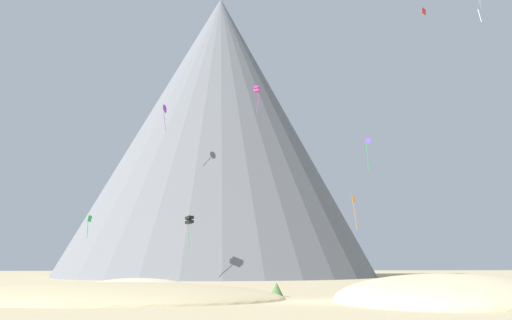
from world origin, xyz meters
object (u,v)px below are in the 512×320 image
(bush_scatter_east, at_px, (277,290))
(kite_magenta_high, at_px, (257,90))
(rock_massif, at_px, (221,141))
(kite_violet_high, at_px, (165,109))
(bush_far_right, at_px, (410,284))
(kite_red_high, at_px, (424,11))
(kite_green_low, at_px, (89,222))
(bush_ridge_crest, at_px, (357,287))
(kite_lime_mid, at_px, (260,175))
(kite_rainbow_low, at_px, (241,223))
(kite_white_high, at_px, (480,1))
(kite_black_low, at_px, (189,221))
(kite_orange_low, at_px, (354,208))
(kite_indigo_mid, at_px, (368,147))
(kite_yellow_low, at_px, (189,213))

(bush_scatter_east, distance_m, kite_magenta_high, 49.89)
(rock_massif, relative_size, kite_violet_high, 16.75)
(bush_far_right, relative_size, kite_red_high, 1.41)
(kite_green_low, bearing_deg, kite_violet_high, 66.59)
(bush_scatter_east, xyz_separation_m, bush_ridge_crest, (9.10, 8.95, -0.23))
(kite_lime_mid, bearing_deg, bush_scatter_east, -75.53)
(kite_rainbow_low, distance_m, kite_lime_mid, 9.30)
(kite_magenta_high, xyz_separation_m, kite_lime_mid, (2.22, 12.37, -11.70))
(bush_scatter_east, bearing_deg, kite_red_high, 39.38)
(bush_far_right, relative_size, rock_massif, 0.02)
(kite_magenta_high, relative_size, kite_white_high, 1.07)
(kite_magenta_high, height_order, kite_black_low, kite_magenta_high)
(kite_green_low, xyz_separation_m, kite_orange_low, (38.78, 20.35, 4.45))
(bush_far_right, height_order, kite_indigo_mid, kite_indigo_mid)
(kite_black_low, bearing_deg, kite_yellow_low, 49.83)
(kite_violet_high, relative_size, kite_white_high, 1.11)
(rock_massif, distance_m, kite_violet_high, 28.70)
(kite_red_high, bearing_deg, kite_indigo_mid, 107.93)
(bush_far_right, xyz_separation_m, rock_massif, (-17.96, 55.03, 28.94))
(bush_ridge_crest, distance_m, kite_red_high, 36.92)
(kite_lime_mid, bearing_deg, kite_magenta_high, -79.26)
(kite_magenta_high, xyz_separation_m, kite_black_low, (-10.23, -2.78, -21.32))
(kite_violet_high, bearing_deg, kite_green_low, -175.45)
(bush_ridge_crest, xyz_separation_m, kite_rainbow_low, (-6.52, 44.15, 9.35))
(bush_ridge_crest, relative_size, kite_rainbow_low, 0.41)
(rock_massif, height_order, kite_orange_low, rock_massif)
(bush_far_right, height_order, kite_violet_high, kite_violet_high)
(kite_green_low, bearing_deg, bush_scatter_east, -58.33)
(bush_scatter_east, bearing_deg, kite_indigo_mid, 61.19)
(kite_green_low, relative_size, kite_red_high, 2.71)
(kite_rainbow_low, xyz_separation_m, kite_black_low, (-9.12, -15.82, -0.96))
(kite_indigo_mid, distance_m, kite_green_low, 44.69)
(kite_violet_high, bearing_deg, bush_ridge_crest, -129.40)
(kite_indigo_mid, xyz_separation_m, kite_yellow_low, (-28.11, 9.10, -10.11))
(kite_white_high, bearing_deg, kite_violet_high, 92.57)
(kite_indigo_mid, bearing_deg, kite_lime_mid, 41.85)
(kite_green_low, bearing_deg, kite_indigo_mid, 15.32)
(kite_rainbow_low, bearing_deg, kite_green_low, 102.00)
(kite_magenta_high, distance_m, kite_violet_high, 16.11)
(bush_scatter_east, distance_m, kite_white_high, 47.19)
(bush_ridge_crest, xyz_separation_m, kite_indigo_mid, (12.42, 30.17, 20.58))
(bush_ridge_crest, relative_size, kite_magenta_high, 0.46)
(kite_violet_high, xyz_separation_m, kite_rainbow_low, (13.60, 6.74, -18.45))
(kite_orange_low, relative_size, kite_yellow_low, 1.58)
(kite_black_low, bearing_deg, kite_white_high, -71.56)
(kite_magenta_high, distance_m, kite_yellow_low, 23.29)
(bush_far_right, distance_m, rock_massif, 64.72)
(bush_far_right, height_order, bush_ridge_crest, bush_ridge_crest)
(kite_orange_low, bearing_deg, kite_magenta_high, -143.41)
(rock_massif, bearing_deg, kite_violet_high, -112.71)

